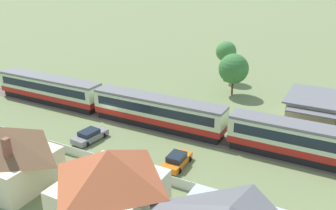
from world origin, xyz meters
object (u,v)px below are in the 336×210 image
at_px(passenger_train, 159,111).
at_px(cottage_terracotta_roof_2, 110,183).
at_px(yard_tree_0, 226,52).
at_px(parked_car_orange, 177,160).
at_px(parked_car_grey, 90,136).
at_px(cottage_brown_roof, 3,153).
at_px(yard_tree_2, 234,69).

distance_m(passenger_train, cottage_terracotta_roof_2, 17.85).
xyz_separation_m(cottage_terracotta_roof_2, yard_tree_0, (-4.45, 39.58, 2.11)).
bearing_deg(yard_tree_0, parked_car_orange, -79.50).
height_order(cottage_terracotta_roof_2, parked_car_orange, cottage_terracotta_roof_2).
relative_size(parked_car_orange, yard_tree_0, 0.58).
bearing_deg(yard_tree_0, cottage_terracotta_roof_2, -83.58).
relative_size(parked_car_grey, yard_tree_0, 0.64).
bearing_deg(cottage_brown_roof, passenger_train, 68.15).
relative_size(passenger_train, parked_car_orange, 13.22).
xyz_separation_m(passenger_train, cottage_brown_roof, (-6.98, -17.40, 0.71)).
distance_m(parked_car_grey, yard_tree_0, 30.60).
relative_size(passenger_train, parked_car_grey, 12.01).
distance_m(passenger_train, yard_tree_0, 22.73).
relative_size(passenger_train, yard_tree_2, 8.33).
bearing_deg(yard_tree_0, cottage_brown_roof, -100.86).
bearing_deg(cottage_brown_roof, yard_tree_2, 71.61).
bearing_deg(parked_car_orange, passenger_train, 38.38).
bearing_deg(parked_car_grey, yard_tree_0, -5.76).
bearing_deg(cottage_terracotta_roof_2, parked_car_grey, 136.64).
relative_size(parked_car_orange, yard_tree_2, 0.63).
bearing_deg(parked_car_grey, yard_tree_2, -16.54).
bearing_deg(cottage_brown_roof, parked_car_orange, 37.18).
height_order(cottage_brown_roof, yard_tree_0, yard_tree_0).
xyz_separation_m(passenger_train, yard_tree_0, (0.68, 22.50, 3.12)).
bearing_deg(yard_tree_0, yard_tree_2, -60.84).
height_order(passenger_train, parked_car_orange, passenger_train).
xyz_separation_m(parked_car_orange, yard_tree_0, (-5.54, 29.89, 4.70)).
relative_size(cottage_terracotta_roof_2, parked_car_orange, 1.94).
relative_size(cottage_brown_roof, parked_car_grey, 2.13).
bearing_deg(cottage_terracotta_roof_2, yard_tree_2, 91.60).
height_order(passenger_train, parked_car_grey, passenger_train).
xyz_separation_m(cottage_brown_roof, yard_tree_2, (11.17, 33.60, 1.35)).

